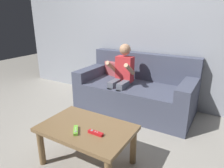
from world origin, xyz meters
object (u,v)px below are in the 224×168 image
(person_seated_on_couch, at_px, (122,75))
(game_remote_red_center, at_px, (96,133))
(couch, at_px, (135,91))
(coffee_table, at_px, (87,133))
(game_remote_lime_near_edge, at_px, (76,130))

(person_seated_on_couch, relative_size, game_remote_red_center, 6.99)
(couch, xyz_separation_m, person_seated_on_couch, (-0.14, -0.18, 0.27))
(couch, height_order, coffee_table, couch)
(couch, relative_size, coffee_table, 1.98)
(game_remote_lime_near_edge, xyz_separation_m, game_remote_red_center, (0.17, 0.05, 0.00))
(game_remote_lime_near_edge, bearing_deg, couch, 93.17)
(coffee_table, relative_size, game_remote_red_center, 5.97)
(person_seated_on_couch, relative_size, game_remote_lime_near_edge, 7.46)
(couch, height_order, person_seated_on_couch, person_seated_on_couch)
(game_remote_lime_near_edge, relative_size, game_remote_red_center, 0.94)
(person_seated_on_couch, relative_size, coffee_table, 1.17)
(coffee_table, xyz_separation_m, game_remote_red_center, (0.14, -0.06, 0.08))
(coffee_table, distance_m, game_remote_lime_near_edge, 0.14)
(couch, height_order, game_remote_lime_near_edge, couch)
(couch, xyz_separation_m, game_remote_red_center, (0.25, -1.39, 0.12))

